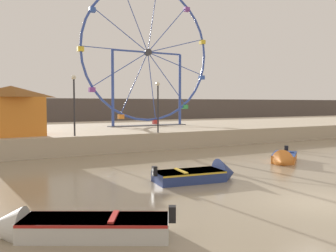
{
  "coord_description": "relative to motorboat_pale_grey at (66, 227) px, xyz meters",
  "views": [
    {
      "loc": [
        -11.21,
        -8.89,
        3.67
      ],
      "look_at": [
        -1.34,
        9.25,
        2.37
      ],
      "focal_mm": 38.43,
      "sensor_mm": 36.0,
      "label": 1
    }
  ],
  "objects": [
    {
      "name": "promenade_lamp_near",
      "position": [
        10.66,
        15.39,
        3.68
      ],
      "size": [
        0.32,
        0.32,
        3.99
      ],
      "color": "#2D2D33",
      "rests_on": "quay_promenade"
    },
    {
      "name": "ferris_wheel_blue_frame",
      "position": [
        13.74,
        23.72,
        8.39
      ],
      "size": [
        14.24,
        1.2,
        14.56
      ],
      "color": "#334CA8",
      "rests_on": "quay_promenade"
    },
    {
      "name": "promenade_lamp_far",
      "position": [
        4.16,
        15.66,
        3.85
      ],
      "size": [
        0.32,
        0.32,
        4.3
      ],
      "color": "#2D2D33",
      "rests_on": "quay_promenade"
    },
    {
      "name": "ground_plane",
      "position": [
        9.06,
        -0.93,
        -0.29
      ],
      "size": [
        240.0,
        240.0,
        0.0
      ],
      "primitive_type": "plane",
      "color": "gray"
    },
    {
      "name": "distant_town_skyline",
      "position": [
        9.06,
        43.56,
        1.91
      ],
      "size": [
        140.0,
        3.0,
        4.4
      ],
      "primitive_type": "cube",
      "color": "#564C47",
      "rests_on": "ground_plane"
    },
    {
      "name": "quay_promenade",
      "position": [
        9.06,
        25.07,
        0.39
      ],
      "size": [
        110.0,
        20.22,
        1.37
      ],
      "primitive_type": "cube",
      "color": "#B7A88E",
      "rests_on": "ground_plane"
    },
    {
      "name": "carnival_booth_orange_canopy",
      "position": [
        0.26,
        17.8,
        2.92
      ],
      "size": [
        4.73,
        3.7,
        3.55
      ],
      "rotation": [
        0.0,
        0.0,
        0.07
      ],
      "color": "orange",
      "rests_on": "quay_promenade"
    },
    {
      "name": "motorboat_pale_grey",
      "position": [
        0.0,
        0.0,
        0.0
      ],
      "size": [
        5.04,
        3.5,
        1.18
      ],
      "rotation": [
        0.0,
        0.0,
        2.64
      ],
      "color": "silver",
      "rests_on": "ground_plane"
    },
    {
      "name": "motorboat_navy_blue",
      "position": [
        7.47,
        4.28,
        -0.02
      ],
      "size": [
        4.35,
        1.99,
        1.48
      ],
      "rotation": [
        0.0,
        0.0,
        6.17
      ],
      "color": "navy",
      "rests_on": "ground_plane"
    },
    {
      "name": "motorboat_orange_hull",
      "position": [
        14.71,
        6.16,
        -0.02
      ],
      "size": [
        3.64,
        3.31,
        1.28
      ],
      "rotation": [
        0.0,
        0.0,
        3.82
      ],
      "color": "orange",
      "rests_on": "ground_plane"
    }
  ]
}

